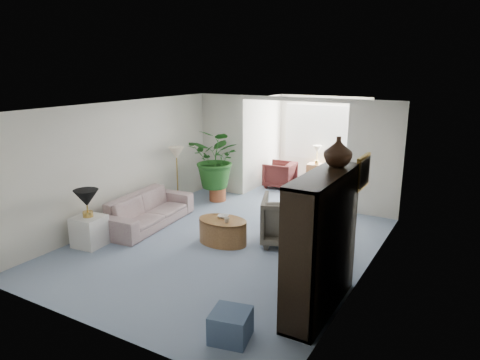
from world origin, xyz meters
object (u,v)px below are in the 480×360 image
Objects in this scene: coffee_bowl at (223,216)px; coffee_cup at (227,220)px; cabinet_urn at (338,151)px; floor_lamp at (176,153)px; side_table_dark at (330,228)px; sunroom_chair_blue at (334,181)px; table_lamp at (86,198)px; ottoman at (231,325)px; sofa at (148,210)px; plant_pot at (218,194)px; coffee_table at (223,231)px; entertainment_cabinet at (321,243)px; sunroom_chair_maroon at (280,175)px; sunroom_table at (316,174)px; end_table at (90,231)px; wingback_chair at (288,220)px; framed_picture at (364,172)px.

coffee_cup is (0.20, -0.20, 0.02)m from coffee_bowl.
floor_lamp is at bearing 154.18° from cabinet_urn.
side_table_dark is 3.24m from sunroom_chair_blue.
table_lamp is at bearing -88.25° from floor_lamp.
ottoman is 0.56× the size of sunroom_chair_blue.
sofa is 2.73× the size of sunroom_chair_blue.
sofa is 5.00× the size of table_lamp.
floor_lamp is 3.99m from side_table_dark.
plant_pot is 0.50× the size of sunroom_chair_blue.
sunroom_chair_blue is at bearing 78.77° from coffee_table.
sunroom_chair_blue is at bearing 62.12° from table_lamp.
entertainment_cabinet is (4.33, 0.06, 0.03)m from table_lamp.
plant_pot is at bearing -26.93° from sunroom_chair_maroon.
sofa is 3.67m from side_table_dark.
sunroom_table is (0.10, 4.66, -0.18)m from coffee_bowl.
coffee_bowl is 0.49× the size of plant_pot.
table_lamp is (0.00, 0.00, 0.63)m from end_table.
entertainment_cabinet is (1.27, -1.86, 0.49)m from wingback_chair.
coffee_table is at bearing 165.37° from sunroom_chair_blue.
ottoman is (-0.09, -3.36, -0.14)m from side_table_dark.
floor_lamp is 0.45× the size of sunroom_chair_blue.
cabinet_urn is at bearing -106.34° from sofa.
sunroom_chair_maroon reaches higher than ottoman.
framed_picture is 0.62× the size of sunroom_chair_blue.
floor_lamp is 0.91× the size of cabinet_urn.
coffee_bowl is (-0.05, 0.10, 0.25)m from coffee_table.
framed_picture reaches higher than coffee_bowl.
plant_pot is 0.52× the size of sunroom_chair_maroon.
table_lamp is 4.52m from cabinet_urn.
coffee_cup is at bearing 29.28° from table_lamp.
framed_picture is at bearing -4.67° from coffee_table.
framed_picture is 5.49m from sunroom_chair_maroon.
floor_lamp is at bearing 161.14° from framed_picture.
framed_picture is 1.95m from side_table_dark.
side_table_dark reaches higher than coffee_table.
ottoman is at bearing 16.63° from sunroom_chair_maroon.
plant_pot is at bearing 81.61° from table_lamp.
entertainment_cabinet reaches higher than sunroom_chair_blue.
sunroom_chair_blue reaches higher than sunroom_table.
side_table_dark is at bearing 24.21° from coffee_bowl.
cabinet_urn is 2.62m from ottoman.
ottoman is (3.67, -1.13, -0.10)m from end_table.
end_table is (-0.20, -1.35, -0.04)m from sofa.
side_table_dark reaches higher than coffee_bowl.
side_table_dark is 1.58× the size of plant_pot.
end_table is at bearing -88.25° from floor_lamp.
sunroom_table is at bearing -27.08° from sofa.
side_table_dark is 3.49m from plant_pot.
sunroom_table is (1.87, 4.72, -0.03)m from sofa.
cabinet_urn is 0.52× the size of sunroom_chair_maroon.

